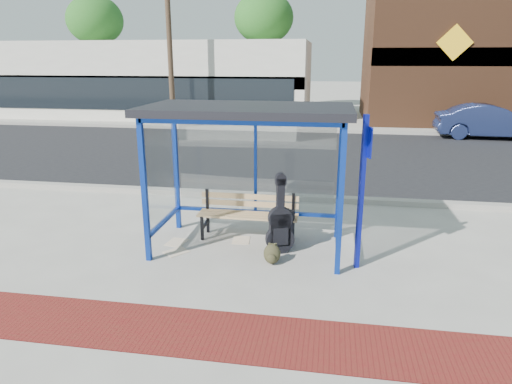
% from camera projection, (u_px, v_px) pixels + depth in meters
% --- Properties ---
extents(ground, '(120.00, 120.00, 0.00)m').
position_uv_depth(ground, '(248.00, 248.00, 7.86)').
color(ground, '#B2ADA0').
rests_on(ground, ground).
extents(brick_paver_strip, '(60.00, 1.00, 0.01)m').
position_uv_depth(brick_paver_strip, '(210.00, 333.00, 5.40)').
color(brick_paver_strip, maroon).
rests_on(brick_paver_strip, ground).
extents(curb_near, '(60.00, 0.25, 0.12)m').
position_uv_depth(curb_near, '(271.00, 196.00, 10.59)').
color(curb_near, gray).
rests_on(curb_near, ground).
extents(street_asphalt, '(60.00, 10.00, 0.00)m').
position_uv_depth(street_asphalt, '(290.00, 155.00, 15.44)').
color(street_asphalt, black).
rests_on(street_asphalt, ground).
extents(curb_far, '(60.00, 0.25, 0.12)m').
position_uv_depth(curb_far, '(301.00, 130.00, 20.25)').
color(curb_far, gray).
rests_on(curb_far, ground).
extents(far_sidewalk, '(60.00, 4.00, 0.01)m').
position_uv_depth(far_sidewalk, '(303.00, 126.00, 22.07)').
color(far_sidewalk, '#B2ADA0').
rests_on(far_sidewalk, ground).
extents(bus_shelter, '(3.30, 1.80, 2.42)m').
position_uv_depth(bus_shelter, '(249.00, 127.00, 7.35)').
color(bus_shelter, '#0E2F9A').
rests_on(bus_shelter, ground).
extents(storefront_white, '(18.00, 6.04, 4.00)m').
position_uv_depth(storefront_white, '(148.00, 79.00, 25.73)').
color(storefront_white, silver).
rests_on(storefront_white, ground).
extents(storefront_brown, '(10.00, 7.08, 6.40)m').
position_uv_depth(storefront_brown, '(467.00, 57.00, 23.23)').
color(storefront_brown, '#59331E').
rests_on(storefront_brown, ground).
extents(tree_left, '(3.60, 3.60, 7.03)m').
position_uv_depth(tree_left, '(95.00, 21.00, 29.34)').
color(tree_left, '#4C3826').
rests_on(tree_left, ground).
extents(tree_mid, '(3.60, 3.60, 7.03)m').
position_uv_depth(tree_mid, '(264.00, 19.00, 27.62)').
color(tree_mid, '#4C3826').
rests_on(tree_mid, ground).
extents(utility_pole_west, '(1.60, 0.24, 8.00)m').
position_uv_depth(utility_pole_west, '(169.00, 36.00, 20.33)').
color(utility_pole_west, '#4C3826').
rests_on(utility_pole_west, ground).
extents(bench, '(1.79, 0.45, 0.84)m').
position_uv_depth(bench, '(248.00, 213.00, 8.18)').
color(bench, black).
rests_on(bench, ground).
extents(guitar_bag, '(0.49, 0.28, 1.29)m').
position_uv_depth(guitar_bag, '(280.00, 226.00, 7.54)').
color(guitar_bag, black).
rests_on(guitar_bag, ground).
extents(suitcase, '(0.43, 0.32, 0.69)m').
position_uv_depth(suitcase, '(282.00, 228.00, 7.88)').
color(suitcase, black).
rests_on(suitcase, ground).
extents(backpack, '(0.28, 0.26, 0.32)m').
position_uv_depth(backpack, '(272.00, 254.00, 7.22)').
color(backpack, '#2D2B19').
rests_on(backpack, ground).
extents(sign_post, '(0.14, 0.29, 2.38)m').
position_uv_depth(sign_post, '(362.00, 185.00, 6.75)').
color(sign_post, '#0E179B').
rests_on(sign_post, ground).
extents(newspaper_a, '(0.36, 0.43, 0.01)m').
position_uv_depth(newspaper_a, '(177.00, 242.00, 8.08)').
color(newspaper_a, white).
rests_on(newspaper_a, ground).
extents(newspaper_b, '(0.47, 0.48, 0.01)m').
position_uv_depth(newspaper_b, '(176.00, 252.00, 7.68)').
color(newspaper_b, white).
rests_on(newspaper_b, ground).
extents(newspaper_c, '(0.34, 0.41, 0.01)m').
position_uv_depth(newspaper_c, '(241.00, 240.00, 8.18)').
color(newspaper_c, white).
rests_on(newspaper_c, ground).
extents(parked_car, '(4.21, 1.63, 1.37)m').
position_uv_depth(parked_car, '(490.00, 122.00, 18.41)').
color(parked_car, '#1B244C').
rests_on(parked_car, ground).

